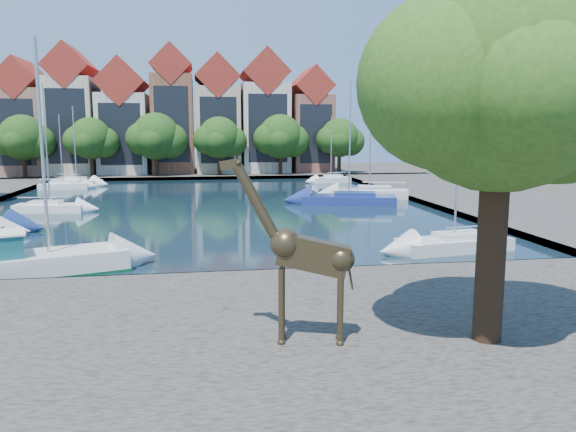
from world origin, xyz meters
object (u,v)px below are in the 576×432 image
giraffe_statue (303,254)px  motorsailer (17,259)px  plane_tree (505,82)px  sailboat_right_a (454,241)px

giraffe_statue → motorsailer: motorsailer is taller
plane_tree → giraffe_statue: bearing=172.9°
plane_tree → giraffe_statue: size_ratio=2.06×
plane_tree → sailboat_right_a: (5.02, 13.01, -7.05)m
giraffe_statue → motorsailer: 14.95m
plane_tree → sailboat_right_a: bearing=68.9°
plane_tree → sailboat_right_a: sailboat_right_a is taller
giraffe_statue → sailboat_right_a: 16.29m
giraffe_statue → plane_tree: bearing=-7.1°
motorsailer → sailboat_right_a: sailboat_right_a is taller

